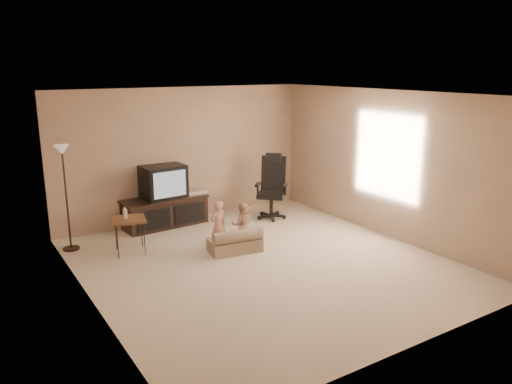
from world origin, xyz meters
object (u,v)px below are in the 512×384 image
office_chair (272,195)px  floor_lamp (64,174)px  child_sofa (236,242)px  toddler_left (218,225)px  toddler_right (242,225)px  side_table (129,220)px  tv_stand (165,201)px

office_chair → floor_lamp: 3.82m
child_sofa → toddler_left: bearing=132.0°
floor_lamp → child_sofa: size_ratio=1.96×
toddler_left → floor_lamp: bearing=-42.1°
toddler_left → toddler_right: (0.40, -0.08, -0.03)m
toddler_left → side_table: bearing=-36.4°
toddler_right → toddler_left: bearing=13.1°
office_chair → toddler_left: size_ratio=1.54×
office_chair → floor_lamp: floor_lamp is taller
floor_lamp → toddler_left: 2.53m
tv_stand → floor_lamp: size_ratio=0.95×
office_chair → floor_lamp: bearing=-140.5°
child_sofa → office_chair: bearing=47.6°
tv_stand → floor_lamp: (-1.77, -0.33, 0.77)m
toddler_left → toddler_right: size_ratio=1.09×
office_chair → toddler_right: bearing=-97.0°
side_table → toddler_left: (1.25, -0.63, -0.14)m
side_table → toddler_left: size_ratio=0.94×
floor_lamp → toddler_left: bearing=-32.2°
child_sofa → toddler_left: (-0.17, 0.26, 0.24)m
office_chair → floor_lamp: (-3.72, 0.28, 0.79)m
side_table → office_chair: bearing=7.1°
tv_stand → floor_lamp: 1.96m
toddler_left → toddler_right: bearing=159.2°
office_chair → toddler_right: (-1.31, -1.07, -0.08)m
child_sofa → toddler_right: (0.23, 0.18, 0.21)m
office_chair → toddler_right: office_chair is taller
office_chair → tv_stand: bearing=-153.6°
floor_lamp → child_sofa: (2.18, -1.53, -1.08)m
side_table → floor_lamp: 1.22m
office_chair → child_sofa: bearing=-97.1°
side_table → floor_lamp: bearing=139.9°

